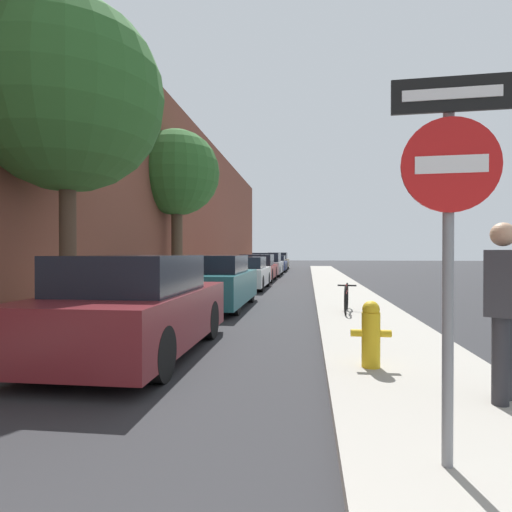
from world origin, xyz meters
The scene contains 17 objects.
ground_plane centered at (0.00, 16.00, 0.00)m, with size 120.00×120.00×0.00m, color #28282B.
sidewalk_left centered at (-2.90, 16.00, 0.06)m, with size 2.00×52.00×0.12m.
sidewalk_right centered at (2.90, 16.00, 0.06)m, with size 2.00×52.00×0.12m.
building_facade_left centered at (-4.25, 16.00, 3.94)m, with size 0.70×52.00×7.88m.
parked_car_maroon centered at (-0.79, 5.62, 0.69)m, with size 1.78×3.98×1.45m.
parked_car_teal centered at (-0.85, 10.85, 0.68)m, with size 1.87×4.15×1.40m.
parked_car_white centered at (-0.86, 16.73, 0.62)m, with size 1.77×4.04×1.30m.
parked_car_red centered at (-0.90, 21.38, 0.65)m, with size 1.75×4.07×1.37m.
parked_car_silver centered at (-0.88, 26.48, 0.69)m, with size 1.79×4.70×1.45m.
parked_car_navy centered at (-0.84, 31.98, 0.59)m, with size 1.74×3.98×1.23m.
parked_car_champagne centered at (-0.95, 37.04, 0.69)m, with size 1.80×4.10×1.45m.
street_tree_near centered at (-2.82, 7.25, 4.41)m, with size 3.60×3.60×6.11m.
street_tree_far centered at (-3.37, 15.70, 4.52)m, with size 3.31×3.31×6.11m.
fire_hydrant centered at (2.43, 4.92, 0.53)m, with size 0.47×0.22×0.79m.
traffic_sign_post centered at (2.57, 2.56, 1.76)m, with size 0.72×0.12×2.47m.
pedestrian centered at (3.45, 3.87, 1.04)m, with size 0.44×0.50×1.64m.
bicycle centered at (2.56, 9.68, 0.45)m, with size 0.44×1.56×0.64m.
Camera 1 is at (1.68, -0.25, 1.49)m, focal length 29.79 mm.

